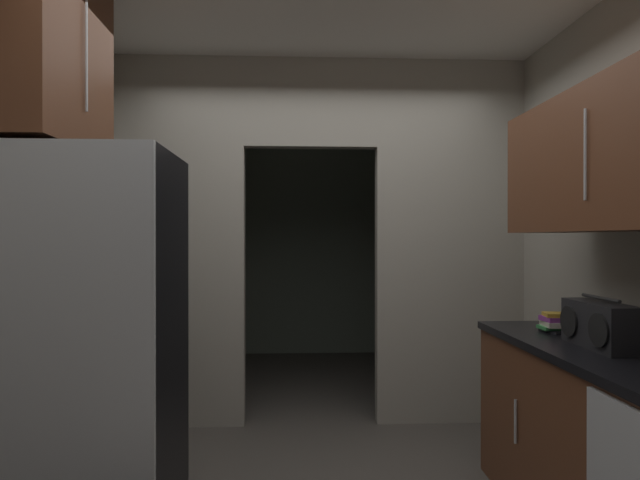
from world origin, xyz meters
name	(u,v)px	position (x,y,z in m)	size (l,w,h in m)	color
kitchen_partition	(323,227)	(0.02, 1.44, 1.47)	(3.07, 0.12, 2.72)	#9E998C
adjoining_room_shell	(312,240)	(0.00, 3.17, 1.36)	(3.07, 2.57, 2.72)	gray
refrigerator	(88,348)	(-1.13, -0.11, 0.89)	(0.77, 0.73, 1.77)	black
lower_cabinet_run	(626,459)	(1.22, -0.38, 0.44)	(0.63, 1.92, 0.89)	brown
upper_cabinet_counterside	(627,155)	(1.22, -0.38, 1.74)	(0.36, 1.73, 0.65)	brown
upper_cabinet_fridgeside	(47,54)	(-1.36, -0.01, 2.25)	(0.36, 0.85, 0.90)	brown
boombox	(600,325)	(1.19, -0.24, 0.99)	(0.16, 0.42, 0.24)	black
book_stack	(555,323)	(1.18, 0.18, 0.94)	(0.16, 0.17, 0.10)	black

